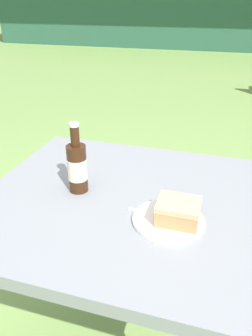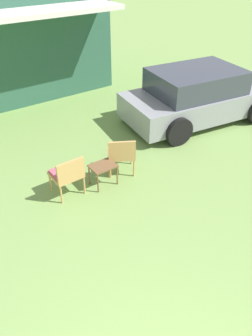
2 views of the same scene
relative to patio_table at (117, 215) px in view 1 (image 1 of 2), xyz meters
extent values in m
cube|color=gray|center=(0.00, 0.00, 0.05)|extent=(0.84, 0.79, 0.04)
cylinder|color=gray|center=(-0.38, 0.36, -0.32)|extent=(0.04, 0.04, 0.71)
cylinder|color=gray|center=(0.38, 0.36, -0.32)|extent=(0.04, 0.04, 0.71)
cylinder|color=white|center=(0.18, -0.08, 0.08)|extent=(0.20, 0.20, 0.01)
cube|color=tan|center=(0.20, -0.08, 0.11)|extent=(0.11, 0.10, 0.05)
cube|color=tan|center=(0.20, -0.08, 0.14)|extent=(0.12, 0.10, 0.02)
cylinder|color=#381E0F|center=(-0.13, 0.00, 0.15)|extent=(0.06, 0.06, 0.16)
cylinder|color=#381E0F|center=(-0.13, 0.00, 0.26)|extent=(0.03, 0.03, 0.06)
cylinder|color=silver|center=(-0.13, 0.00, 0.30)|extent=(0.03, 0.03, 0.01)
cylinder|color=beige|center=(-0.13, 0.00, 0.15)|extent=(0.06, 0.06, 0.07)
cube|color=silver|center=(0.15, -0.09, 0.08)|extent=(0.18, 0.06, 0.01)
camera|label=1|loc=(0.28, -0.83, 0.63)|focal=35.00mm
camera|label=2|loc=(-0.76, -0.29, 3.36)|focal=35.00mm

